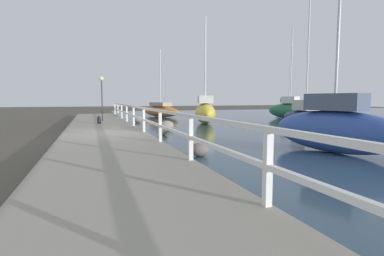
{
  "coord_description": "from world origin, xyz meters",
  "views": [
    {
      "loc": [
        -0.57,
        -13.11,
        1.7
      ],
      "look_at": [
        2.83,
        -3.11,
        0.68
      ],
      "focal_mm": 28.0,
      "sensor_mm": 36.0,
      "label": 1
    }
  ],
  "objects_px": {
    "sailboat_orange": "(161,111)",
    "sailboat_green": "(290,110)",
    "sailboat_blue": "(334,128)",
    "sailboat_navy": "(306,116)",
    "dock_lamp": "(102,88)",
    "sailboat_gray": "(289,108)",
    "sailboat_yellow": "(205,112)",
    "mooring_bollard": "(99,120)"
  },
  "relations": [
    {
      "from": "sailboat_orange",
      "to": "sailboat_green",
      "type": "relative_size",
      "value": 0.82
    },
    {
      "from": "sailboat_green",
      "to": "sailboat_yellow",
      "type": "bearing_deg",
      "value": 172.56
    },
    {
      "from": "sailboat_blue",
      "to": "sailboat_yellow",
      "type": "xyz_separation_m",
      "value": [
        0.31,
        12.05,
        0.05
      ]
    },
    {
      "from": "mooring_bollard",
      "to": "sailboat_navy",
      "type": "height_order",
      "value": "sailboat_navy"
    },
    {
      "from": "dock_lamp",
      "to": "sailboat_blue",
      "type": "bearing_deg",
      "value": -62.79
    },
    {
      "from": "sailboat_blue",
      "to": "mooring_bollard",
      "type": "bearing_deg",
      "value": 107.71
    },
    {
      "from": "sailboat_blue",
      "to": "sailboat_navy",
      "type": "bearing_deg",
      "value": 40.88
    },
    {
      "from": "mooring_bollard",
      "to": "sailboat_orange",
      "type": "bearing_deg",
      "value": 58.83
    },
    {
      "from": "sailboat_gray",
      "to": "sailboat_orange",
      "type": "xyz_separation_m",
      "value": [
        -14.27,
        0.52,
        -0.16
      ]
    },
    {
      "from": "sailboat_navy",
      "to": "sailboat_gray",
      "type": "relative_size",
      "value": 1.53
    },
    {
      "from": "sailboat_navy",
      "to": "sailboat_orange",
      "type": "xyz_separation_m",
      "value": [
        -6.86,
        12.25,
        -0.04
      ]
    },
    {
      "from": "sailboat_navy",
      "to": "sailboat_blue",
      "type": "distance_m",
      "value": 10.42
    },
    {
      "from": "sailboat_blue",
      "to": "sailboat_orange",
      "type": "relative_size",
      "value": 0.88
    },
    {
      "from": "dock_lamp",
      "to": "sailboat_green",
      "type": "relative_size",
      "value": 0.37
    },
    {
      "from": "sailboat_green",
      "to": "sailboat_blue",
      "type": "bearing_deg",
      "value": -145.99
    },
    {
      "from": "sailboat_blue",
      "to": "sailboat_gray",
      "type": "bearing_deg",
      "value": 42.44
    },
    {
      "from": "sailboat_green",
      "to": "sailboat_gray",
      "type": "bearing_deg",
      "value": 30.8
    },
    {
      "from": "mooring_bollard",
      "to": "sailboat_yellow",
      "type": "height_order",
      "value": "sailboat_yellow"
    },
    {
      "from": "dock_lamp",
      "to": "sailboat_navy",
      "type": "height_order",
      "value": "sailboat_navy"
    },
    {
      "from": "sailboat_gray",
      "to": "sailboat_blue",
      "type": "bearing_deg",
      "value": -126.98
    },
    {
      "from": "dock_lamp",
      "to": "sailboat_yellow",
      "type": "bearing_deg",
      "value": -5.88
    },
    {
      "from": "sailboat_navy",
      "to": "sailboat_green",
      "type": "xyz_separation_m",
      "value": [
        3.36,
        6.11,
        0.14
      ]
    },
    {
      "from": "mooring_bollard",
      "to": "sailboat_navy",
      "type": "relative_size",
      "value": 0.06
    },
    {
      "from": "sailboat_navy",
      "to": "sailboat_orange",
      "type": "bearing_deg",
      "value": 126.68
    },
    {
      "from": "sailboat_orange",
      "to": "mooring_bollard",
      "type": "bearing_deg",
      "value": -139.45
    },
    {
      "from": "sailboat_blue",
      "to": "sailboat_yellow",
      "type": "height_order",
      "value": "sailboat_yellow"
    },
    {
      "from": "mooring_bollard",
      "to": "sailboat_yellow",
      "type": "bearing_deg",
      "value": 8.52
    },
    {
      "from": "sailboat_navy",
      "to": "sailboat_blue",
      "type": "height_order",
      "value": "sailboat_navy"
    },
    {
      "from": "sailboat_orange",
      "to": "sailboat_green",
      "type": "bearing_deg",
      "value": -49.27
    },
    {
      "from": "sailboat_orange",
      "to": "sailboat_green",
      "type": "distance_m",
      "value": 11.93
    },
    {
      "from": "sailboat_navy",
      "to": "sailboat_green",
      "type": "bearing_deg",
      "value": 68.61
    },
    {
      "from": "mooring_bollard",
      "to": "sailboat_navy",
      "type": "distance_m",
      "value": 13.02
    },
    {
      "from": "sailboat_gray",
      "to": "sailboat_yellow",
      "type": "xyz_separation_m",
      "value": [
        -13.06,
        -8.22,
        0.07
      ]
    },
    {
      "from": "mooring_bollard",
      "to": "sailboat_navy",
      "type": "bearing_deg",
      "value": -10.83
    },
    {
      "from": "sailboat_navy",
      "to": "sailboat_blue",
      "type": "xyz_separation_m",
      "value": [
        -5.97,
        -8.53,
        0.15
      ]
    },
    {
      "from": "mooring_bollard",
      "to": "sailboat_navy",
      "type": "xyz_separation_m",
      "value": [
        12.79,
        -2.45,
        0.15
      ]
    },
    {
      "from": "sailboat_blue",
      "to": "sailboat_yellow",
      "type": "bearing_deg",
      "value": 74.37
    },
    {
      "from": "sailboat_navy",
      "to": "mooring_bollard",
      "type": "bearing_deg",
      "value": 176.6
    },
    {
      "from": "dock_lamp",
      "to": "sailboat_gray",
      "type": "distance_m",
      "value": 21.37
    },
    {
      "from": "dock_lamp",
      "to": "sailboat_yellow",
      "type": "height_order",
      "value": "sailboat_yellow"
    },
    {
      "from": "mooring_bollard",
      "to": "sailboat_orange",
      "type": "distance_m",
      "value": 11.46
    },
    {
      "from": "dock_lamp",
      "to": "sailboat_gray",
      "type": "height_order",
      "value": "sailboat_gray"
    }
  ]
}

